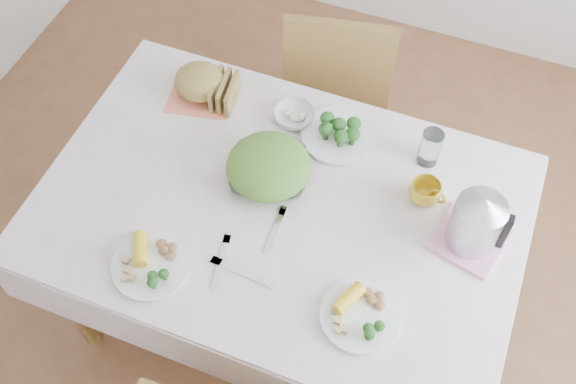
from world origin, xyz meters
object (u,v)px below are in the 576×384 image
(yellow_mug, at_px, (425,192))
(chair_far, at_px, (340,80))
(dinner_plate_right, at_px, (360,316))
(electric_kettle, at_px, (477,220))
(salad_bowl, at_px, (269,173))
(dining_table, at_px, (281,264))
(dinner_plate_left, at_px, (151,266))

(yellow_mug, bearing_deg, chair_far, 126.12)
(dinner_plate_right, height_order, electric_kettle, electric_kettle)
(salad_bowl, relative_size, electric_kettle, 1.21)
(salad_bowl, bearing_deg, chair_far, 90.32)
(dining_table, xyz_separation_m, salad_bowl, (-0.07, 0.08, 0.42))
(dinner_plate_left, xyz_separation_m, yellow_mug, (0.68, 0.53, 0.03))
(dinner_plate_left, height_order, yellow_mug, yellow_mug)
(dinner_plate_right, distance_m, yellow_mug, 0.46)
(dinner_plate_right, relative_size, yellow_mug, 2.26)
(yellow_mug, xyz_separation_m, electric_kettle, (0.17, -0.10, 0.08))
(electric_kettle, bearing_deg, yellow_mug, 160.45)
(dining_table, distance_m, dinner_plate_left, 0.59)
(dining_table, distance_m, dinner_plate_right, 0.59)
(dinner_plate_left, bearing_deg, dining_table, 51.61)
(salad_bowl, xyz_separation_m, dinner_plate_left, (-0.20, -0.42, -0.02))
(chair_far, relative_size, yellow_mug, 9.35)
(dinner_plate_right, bearing_deg, dining_table, 142.62)
(chair_far, xyz_separation_m, yellow_mug, (0.48, -0.66, 0.34))
(salad_bowl, relative_size, dinner_plate_left, 1.10)
(chair_far, relative_size, dinner_plate_right, 4.13)
(dinner_plate_right, height_order, yellow_mug, yellow_mug)
(dining_table, xyz_separation_m, dinner_plate_right, (0.35, -0.27, 0.40))
(chair_far, distance_m, electric_kettle, 1.08)
(dining_table, distance_m, electric_kettle, 0.77)
(salad_bowl, distance_m, yellow_mug, 0.49)
(yellow_mug, bearing_deg, dinner_plate_right, -97.77)
(salad_bowl, distance_m, dinner_plate_right, 0.55)
(dining_table, bearing_deg, salad_bowl, 129.72)
(chair_far, height_order, salad_bowl, chair_far)
(salad_bowl, xyz_separation_m, electric_kettle, (0.65, 0.01, 0.09))
(electric_kettle, bearing_deg, chair_far, 140.79)
(dinner_plate_right, distance_m, electric_kettle, 0.44)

